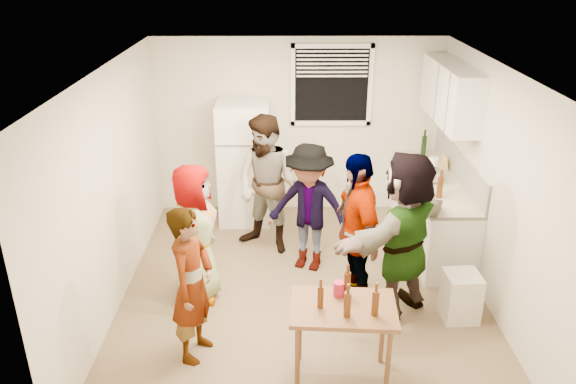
{
  "coord_description": "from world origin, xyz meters",
  "views": [
    {
      "loc": [
        -0.21,
        -5.38,
        3.56
      ],
      "look_at": [
        -0.16,
        0.17,
        1.15
      ],
      "focal_mm": 35.0,
      "sensor_mm": 36.0,
      "label": 1
    }
  ],
  "objects_px": {
    "beer_bottle_counter": "(439,198)",
    "red_cup": "(339,295)",
    "blue_cup": "(429,197)",
    "guest_stripe": "(198,352)",
    "guest_grey": "(200,296)",
    "serving_table": "(340,377)",
    "guest_back_right": "(308,266)",
    "kettle": "(433,182)",
    "trash_bin": "(460,297)",
    "beer_bottle_table": "(320,307)",
    "refrigerator": "(244,163)",
    "wine_bottle": "(423,155)",
    "guest_black": "(352,301)",
    "guest_orange": "(397,310)",
    "guest_back_left": "(268,248)"
  },
  "relations": [
    {
      "from": "refrigerator",
      "to": "blue_cup",
      "type": "height_order",
      "value": "refrigerator"
    },
    {
      "from": "kettle",
      "to": "guest_back_left",
      "type": "distance_m",
      "value": 2.25
    },
    {
      "from": "beer_bottle_counter",
      "to": "blue_cup",
      "type": "bearing_deg",
      "value": 166.4
    },
    {
      "from": "beer_bottle_table",
      "to": "guest_back_left",
      "type": "height_order",
      "value": "beer_bottle_table"
    },
    {
      "from": "trash_bin",
      "to": "beer_bottle_table",
      "type": "height_order",
      "value": "beer_bottle_table"
    },
    {
      "from": "guest_back_left",
      "to": "guest_back_right",
      "type": "bearing_deg",
      "value": -12.57
    },
    {
      "from": "kettle",
      "to": "beer_bottle_counter",
      "type": "bearing_deg",
      "value": -81.21
    },
    {
      "from": "wine_bottle",
      "to": "guest_black",
      "type": "distance_m",
      "value": 2.7
    },
    {
      "from": "wine_bottle",
      "to": "guest_stripe",
      "type": "height_order",
      "value": "wine_bottle"
    },
    {
      "from": "wine_bottle",
      "to": "guest_black",
      "type": "xyz_separation_m",
      "value": [
        -1.21,
        -2.24,
        -0.9
      ]
    },
    {
      "from": "beer_bottle_table",
      "to": "guest_back_left",
      "type": "distance_m",
      "value": 2.57
    },
    {
      "from": "guest_grey",
      "to": "guest_black",
      "type": "height_order",
      "value": "guest_grey"
    },
    {
      "from": "blue_cup",
      "to": "trash_bin",
      "type": "relative_size",
      "value": 0.22
    },
    {
      "from": "refrigerator",
      "to": "beer_bottle_counter",
      "type": "height_order",
      "value": "refrigerator"
    },
    {
      "from": "serving_table",
      "to": "red_cup",
      "type": "bearing_deg",
      "value": 98.75
    },
    {
      "from": "wine_bottle",
      "to": "trash_bin",
      "type": "distance_m",
      "value": 2.62
    },
    {
      "from": "trash_bin",
      "to": "guest_stripe",
      "type": "bearing_deg",
      "value": -168.48
    },
    {
      "from": "serving_table",
      "to": "guest_stripe",
      "type": "xyz_separation_m",
      "value": [
        -1.34,
        0.35,
        0.0
      ]
    },
    {
      "from": "wine_bottle",
      "to": "beer_bottle_table",
      "type": "distance_m",
      "value": 3.81
    },
    {
      "from": "guest_grey",
      "to": "guest_orange",
      "type": "distance_m",
      "value": 2.18
    },
    {
      "from": "beer_bottle_table",
      "to": "guest_back_left",
      "type": "relative_size",
      "value": 0.12
    },
    {
      "from": "blue_cup",
      "to": "trash_bin",
      "type": "bearing_deg",
      "value": -83.49
    },
    {
      "from": "beer_bottle_table",
      "to": "guest_grey",
      "type": "distance_m",
      "value": 1.96
    },
    {
      "from": "guest_back_left",
      "to": "guest_back_right",
      "type": "xyz_separation_m",
      "value": [
        0.49,
        -0.46,
        0.0
      ]
    },
    {
      "from": "blue_cup",
      "to": "guest_back_right",
      "type": "bearing_deg",
      "value": -177.75
    },
    {
      "from": "wine_bottle",
      "to": "guest_black",
      "type": "relative_size",
      "value": 0.16
    },
    {
      "from": "refrigerator",
      "to": "serving_table",
      "type": "relative_size",
      "value": 1.88
    },
    {
      "from": "beer_bottle_counter",
      "to": "guest_grey",
      "type": "relative_size",
      "value": 0.16
    },
    {
      "from": "blue_cup",
      "to": "guest_stripe",
      "type": "xyz_separation_m",
      "value": [
        -2.54,
        -1.64,
        -0.9
      ]
    },
    {
      "from": "red_cup",
      "to": "guest_back_left",
      "type": "height_order",
      "value": "red_cup"
    },
    {
      "from": "blue_cup",
      "to": "guest_stripe",
      "type": "distance_m",
      "value": 3.15
    },
    {
      "from": "guest_orange",
      "to": "guest_black",
      "type": "bearing_deg",
      "value": -62.78
    },
    {
      "from": "guest_grey",
      "to": "red_cup",
      "type": "bearing_deg",
      "value": -123.29
    },
    {
      "from": "kettle",
      "to": "red_cup",
      "type": "bearing_deg",
      "value": -106.48
    },
    {
      "from": "wine_bottle",
      "to": "blue_cup",
      "type": "height_order",
      "value": "wine_bottle"
    },
    {
      "from": "beer_bottle_table",
      "to": "guest_orange",
      "type": "relative_size",
      "value": 0.11
    },
    {
      "from": "guest_grey",
      "to": "serving_table",
      "type": "bearing_deg",
      "value": -126.74
    },
    {
      "from": "kettle",
      "to": "red_cup",
      "type": "height_order",
      "value": "kettle"
    },
    {
      "from": "guest_grey",
      "to": "wine_bottle",
      "type": "bearing_deg",
      "value": -48.71
    },
    {
      "from": "red_cup",
      "to": "kettle",
      "type": "bearing_deg",
      "value": 58.52
    },
    {
      "from": "beer_bottle_counter",
      "to": "guest_back_left",
      "type": "xyz_separation_m",
      "value": [
        -2.01,
        0.43,
        -0.9
      ]
    },
    {
      "from": "beer_bottle_counter",
      "to": "red_cup",
      "type": "bearing_deg",
      "value": -126.56
    },
    {
      "from": "red_cup",
      "to": "guest_back_left",
      "type": "distance_m",
      "value": 2.44
    },
    {
      "from": "blue_cup",
      "to": "beer_bottle_table",
      "type": "xyz_separation_m",
      "value": [
        -1.4,
        -1.99,
        -0.14
      ]
    },
    {
      "from": "guest_grey",
      "to": "guest_back_left",
      "type": "relative_size",
      "value": 0.89
    },
    {
      "from": "refrigerator",
      "to": "kettle",
      "type": "bearing_deg",
      "value": -19.52
    },
    {
      "from": "blue_cup",
      "to": "guest_grey",
      "type": "height_order",
      "value": "blue_cup"
    },
    {
      "from": "kettle",
      "to": "trash_bin",
      "type": "xyz_separation_m",
      "value": [
        -0.03,
        -1.53,
        -0.65
      ]
    },
    {
      "from": "kettle",
      "to": "guest_grey",
      "type": "xyz_separation_m",
      "value": [
        -2.8,
        -1.12,
        -0.9
      ]
    },
    {
      "from": "red_cup",
      "to": "guest_orange",
      "type": "relative_size",
      "value": 0.07
    }
  ]
}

